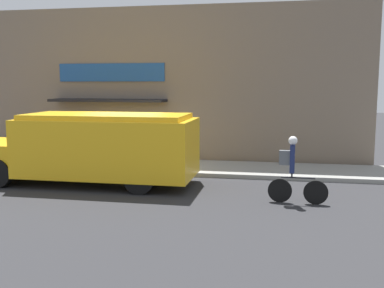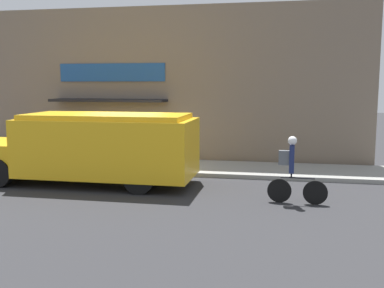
{
  "view_description": "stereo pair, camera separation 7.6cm",
  "coord_description": "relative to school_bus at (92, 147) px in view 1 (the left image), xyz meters",
  "views": [
    {
      "loc": [
        4.82,
        -13.88,
        2.98
      ],
      "look_at": [
        2.25,
        -0.2,
        1.1
      ],
      "focal_mm": 42.0,
      "sensor_mm": 36.0,
      "label": 1
    },
    {
      "loc": [
        4.89,
        -13.87,
        2.98
      ],
      "look_at": [
        2.25,
        -0.2,
        1.1
      ],
      "focal_mm": 42.0,
      "sensor_mm": 36.0,
      "label": 2
    }
  ],
  "objects": [
    {
      "name": "storefront",
      "position": [
        0.47,
        4.28,
        1.81
      ],
      "size": [
        16.55,
        1.11,
        5.85
      ],
      "color": "#756656",
      "rests_on": "ground_plane"
    },
    {
      "name": "trash_bin",
      "position": [
        -3.24,
        3.58,
        -0.57
      ],
      "size": [
        0.59,
        0.59,
        0.79
      ],
      "color": "#2D5138",
      "rests_on": "sidewalk"
    },
    {
      "name": "ground_plane",
      "position": [
        0.52,
        1.51,
        -1.1
      ],
      "size": [
        70.0,
        70.0,
        0.0
      ],
      "primitive_type": "plane",
      "color": "#2B2B2D"
    },
    {
      "name": "school_bus",
      "position": [
        0.0,
        0.0,
        0.0
      ],
      "size": [
        6.87,
        2.67,
        2.1
      ],
      "rotation": [
        0.0,
        0.0,
        -0.01
      ],
      "color": "yellow",
      "rests_on": "ground_plane"
    },
    {
      "name": "sidewalk",
      "position": [
        0.52,
        2.76,
        -1.04
      ],
      "size": [
        28.0,
        2.5,
        0.14
      ],
      "color": "gray",
      "rests_on": "ground_plane"
    },
    {
      "name": "cyclist",
      "position": [
        5.8,
        -1.12,
        -0.25
      ],
      "size": [
        1.48,
        0.22,
        1.69
      ],
      "rotation": [
        0.0,
        0.0,
        -0.05
      ],
      "color": "black",
      "rests_on": "ground_plane"
    }
  ]
}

